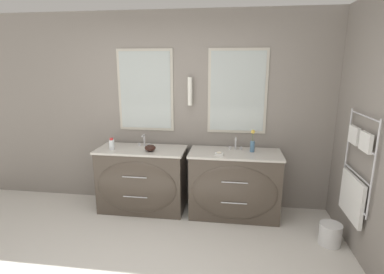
# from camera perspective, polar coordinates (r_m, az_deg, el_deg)

# --- Properties ---
(wall_back) EXTENTS (5.77, 0.14, 2.60)m
(wall_back) POSITION_cam_1_polar(r_m,az_deg,el_deg) (4.09, -3.30, 5.02)
(wall_back) COLOR gray
(wall_back) RESTS_ON ground_plane
(wall_right) EXTENTS (0.13, 3.87, 2.60)m
(wall_right) POSITION_cam_1_polar(r_m,az_deg,el_deg) (3.23, 31.79, 0.25)
(wall_right) COLOR gray
(wall_right) RESTS_ON ground_plane
(vanity_left) EXTENTS (1.16, 0.60, 0.85)m
(vanity_left) POSITION_cam_1_polar(r_m,az_deg,el_deg) (4.08, -9.55, -8.03)
(vanity_left) COLOR #4C4238
(vanity_left) RESTS_ON ground_plane
(vanity_right) EXTENTS (1.16, 0.60, 0.85)m
(vanity_right) POSITION_cam_1_polar(r_m,az_deg,el_deg) (3.90, 8.05, -8.99)
(vanity_right) COLOR #4C4238
(vanity_right) RESTS_ON ground_plane
(faucet_left) EXTENTS (0.17, 0.10, 0.16)m
(faucet_left) POSITION_cam_1_polar(r_m,az_deg,el_deg) (4.08, -9.12, -0.68)
(faucet_left) COLOR silver
(faucet_left) RESTS_ON vanity_left
(faucet_right) EXTENTS (0.17, 0.10, 0.16)m
(faucet_right) POSITION_cam_1_polar(r_m,az_deg,el_deg) (3.90, 8.30, -1.30)
(faucet_right) COLOR silver
(faucet_right) RESTS_ON vanity_right
(toiletry_bottle) EXTENTS (0.07, 0.07, 0.15)m
(toiletry_bottle) POSITION_cam_1_polar(r_m,az_deg,el_deg) (4.00, -15.05, -1.35)
(toiletry_bottle) COLOR silver
(toiletry_bottle) RESTS_ON vanity_left
(amenity_bowl) EXTENTS (0.14, 0.14, 0.08)m
(amenity_bowl) POSITION_cam_1_polar(r_m,az_deg,el_deg) (3.84, -7.97, -2.08)
(amenity_bowl) COLOR black
(amenity_bowl) RESTS_ON vanity_left
(flower_vase) EXTENTS (0.06, 0.06, 0.28)m
(flower_vase) POSITION_cam_1_polar(r_m,az_deg,el_deg) (3.83, 11.44, -1.13)
(flower_vase) COLOR teal
(flower_vase) RESTS_ON vanity_right
(soap_dish) EXTENTS (0.10, 0.07, 0.04)m
(soap_dish) POSITION_cam_1_polar(r_m,az_deg,el_deg) (3.66, 5.17, -3.20)
(soap_dish) COLOR white
(soap_dish) RESTS_ON vanity_right
(waste_bin) EXTENTS (0.24, 0.24, 0.24)m
(waste_bin) POSITION_cam_1_polar(r_m,az_deg,el_deg) (3.75, 24.82, -16.35)
(waste_bin) COLOR silver
(waste_bin) RESTS_ON ground_plane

